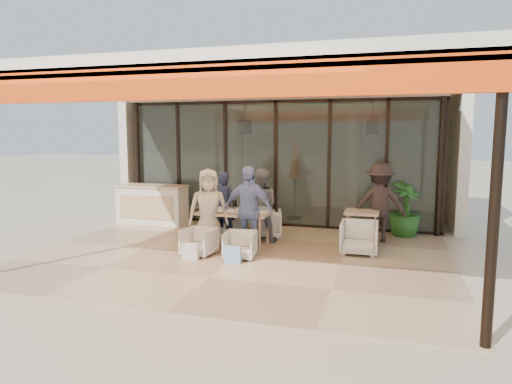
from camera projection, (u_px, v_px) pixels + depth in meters
ground at (238, 256)px, 8.90m from camera, size 70.00×70.00×0.00m
terrace_floor at (238, 256)px, 8.90m from camera, size 8.00×6.00×0.01m
terrace_structure at (232, 85)px, 8.23m from camera, size 8.00×6.00×3.40m
glass_storefront at (276, 164)px, 11.55m from camera, size 8.08×0.10×3.20m
interior_block at (295, 138)px, 13.67m from camera, size 9.05×3.62×3.52m
host_counter at (152, 204)px, 11.90m from camera, size 1.85×0.65×1.04m
dining_table at (235, 214)px, 9.63m from camera, size 1.50×0.90×0.93m
chair_far_left at (232, 220)px, 10.68m from camera, size 0.72×0.68×0.71m
chair_far_right at (266, 222)px, 10.45m from camera, size 0.82×0.79×0.70m
chair_near_left at (199, 241)px, 8.88m from camera, size 0.65×0.61×0.60m
chair_near_right at (240, 244)px, 8.65m from camera, size 0.63×0.60×0.59m
diner_navy at (224, 206)px, 10.15m from camera, size 0.60×0.44×1.54m
diner_grey at (260, 206)px, 9.91m from camera, size 0.90×0.77×1.61m
diner_cream at (209, 210)px, 9.29m from camera, size 0.95×0.79×1.66m
diner_periwinkle at (248, 209)px, 9.05m from camera, size 1.06×0.53×1.75m
tote_bag_cream at (191, 252)px, 8.52m from camera, size 0.30×0.10×0.34m
tote_bag_blue at (233, 256)px, 8.28m from camera, size 0.30×0.10×0.34m
side_table at (362, 216)px, 9.64m from camera, size 0.70×0.70×0.74m
side_chair at (359, 236)px, 8.96m from camera, size 0.73×0.68×0.73m
standing_woman at (380, 203)px, 9.88m from camera, size 1.18×0.74×1.75m
potted_palm at (405, 209)px, 10.46m from camera, size 1.01×1.01×1.28m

